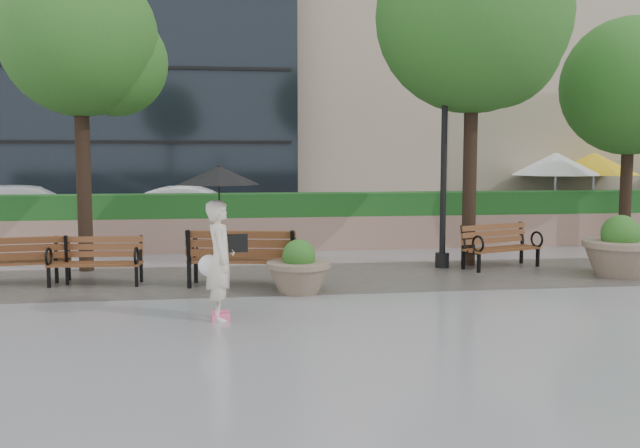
{
  "coord_description": "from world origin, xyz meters",
  "views": [
    {
      "loc": [
        -1.95,
        -9.94,
        2.33
      ],
      "look_at": [
        -0.26,
        2.08,
        1.1
      ],
      "focal_mm": 40.0,
      "sensor_mm": 36.0,
      "label": 1
    }
  ],
  "objects": [
    {
      "name": "patio_umb_yellow_a",
      "position": [
        8.46,
        8.82,
        1.99
      ],
      "size": [
        2.5,
        2.5,
        2.3
      ],
      "color": "black",
      "rests_on": "ground"
    },
    {
      "name": "tree_1",
      "position": [
        3.26,
        4.12,
        4.92
      ],
      "size": [
        3.91,
        3.9,
        7.0
      ],
      "color": "black",
      "rests_on": "ground"
    },
    {
      "name": "lamppost",
      "position": [
        2.47,
        3.79,
        1.68
      ],
      "size": [
        0.28,
        0.28,
        3.83
      ],
      "color": "black",
      "rests_on": "ground"
    },
    {
      "name": "bench_1",
      "position": [
        -4.12,
        2.8,
        0.25
      ],
      "size": [
        1.61,
        0.75,
        0.84
      ],
      "rotation": [
        0.0,
        0.0,
        -0.08
      ],
      "color": "brown",
      "rests_on": "ground"
    },
    {
      "name": "planter_left",
      "position": [
        -0.67,
        1.64,
        0.35
      ],
      "size": [
        1.07,
        1.07,
        0.9
      ],
      "color": "#7F6B56",
      "rests_on": "ground"
    },
    {
      "name": "bench_0",
      "position": [
        -5.42,
        3.02,
        0.26
      ],
      "size": [
        1.69,
        0.84,
        0.87
      ],
      "rotation": [
        0.0,
        0.0,
        3.26
      ],
      "color": "brown",
      "rests_on": "ground"
    },
    {
      "name": "asphalt_street",
      "position": [
        0.0,
        11.0,
        0.0
      ],
      "size": [
        40.0,
        7.0,
        0.0
      ],
      "primitive_type": "cube",
      "color": "black",
      "rests_on": "ground"
    },
    {
      "name": "hedge_wall",
      "position": [
        0.0,
        7.0,
        0.66
      ],
      "size": [
        24.0,
        0.8,
        1.35
      ],
      "color": "#997162",
      "rests_on": "ground"
    },
    {
      "name": "planter_right",
      "position": [
        5.49,
        2.4,
        0.45
      ],
      "size": [
        1.38,
        1.38,
        1.16
      ],
      "color": "#7F6B56",
      "rests_on": "ground"
    },
    {
      "name": "bench_2",
      "position": [
        -1.57,
        2.34,
        0.3
      ],
      "size": [
        1.97,
        1.07,
        1.0
      ],
      "rotation": [
        0.0,
        0.0,
        2.96
      ],
      "color": "brown",
      "rests_on": "ground"
    },
    {
      "name": "car_left",
      "position": [
        -7.07,
        10.41,
        0.72
      ],
      "size": [
        5.24,
        2.96,
        1.43
      ],
      "primitive_type": "imported",
      "rotation": [
        0.0,
        0.0,
        1.77
      ],
      "color": "silver",
      "rests_on": "ground"
    },
    {
      "name": "cafe_hedge",
      "position": [
        9.0,
        7.8,
        0.45
      ],
      "size": [
        8.0,
        0.5,
        0.9
      ],
      "primitive_type": "cube",
      "color": "#194D1A",
      "rests_on": "ground"
    },
    {
      "name": "cafe_wall",
      "position": [
        9.5,
        10.0,
        2.0
      ],
      "size": [
        10.0,
        0.6,
        4.0
      ],
      "primitive_type": "cube",
      "color": "tan",
      "rests_on": "ground"
    },
    {
      "name": "tree_2",
      "position": [
        7.89,
        6.07,
        3.78
      ],
      "size": [
        3.37,
        3.26,
        5.52
      ],
      "color": "black",
      "rests_on": "ground"
    },
    {
      "name": "bench_3",
      "position": [
        3.62,
        3.56,
        0.26
      ],
      "size": [
        1.74,
        1.17,
        0.87
      ],
      "rotation": [
        0.0,
        0.0,
        0.36
      ],
      "color": "brown",
      "rests_on": "ground"
    },
    {
      "name": "tree_0",
      "position": [
        -4.42,
        4.48,
        4.36
      ],
      "size": [
        3.12,
        2.97,
        5.97
      ],
      "color": "black",
      "rests_on": "ground"
    },
    {
      "name": "car_right",
      "position": [
        -2.64,
        10.44,
        0.69
      ],
      "size": [
        4.26,
        1.73,
        1.37
      ],
      "primitive_type": "imported",
      "rotation": [
        0.0,
        0.0,
        1.5
      ],
      "color": "silver",
      "rests_on": "ground"
    },
    {
      "name": "patio_umb_white",
      "position": [
        7.25,
        8.66,
        1.99
      ],
      "size": [
        2.5,
        2.5,
        2.3
      ],
      "color": "black",
      "rests_on": "ground"
    },
    {
      "name": "cobble_strip",
      "position": [
        0.0,
        3.0,
        0.01
      ],
      "size": [
        28.0,
        3.2,
        0.01
      ],
      "primitive_type": "cube",
      "color": "#383330",
      "rests_on": "ground"
    },
    {
      "name": "pedestrian",
      "position": [
        -1.96,
        -0.03,
        1.3
      ],
      "size": [
        1.16,
        1.16,
        2.13
      ],
      "rotation": [
        0.0,
        0.0,
        1.6
      ],
      "color": "beige",
      "rests_on": "ground"
    },
    {
      "name": "ground",
      "position": [
        0.0,
        0.0,
        0.0
      ],
      "size": [
        100.0,
        100.0,
        0.0
      ],
      "primitive_type": "plane",
      "color": "gray",
      "rests_on": "ground"
    }
  ]
}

